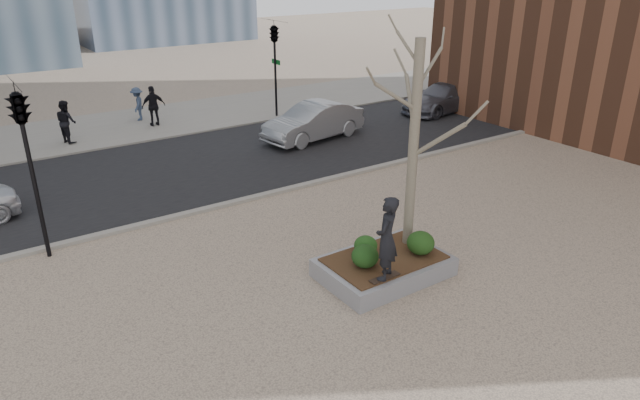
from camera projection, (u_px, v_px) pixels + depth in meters
ground at (350, 288)px, 13.28m from camera, size 120.00×120.00×0.00m
street at (186, 167)px, 20.89m from camera, size 60.00×8.00×0.02m
far_sidewalk at (128, 125)px, 26.23m from camera, size 60.00×6.00×0.02m
planter at (384, 267)px, 13.71m from camera, size 3.00×2.00×0.45m
planter_mulch at (384, 258)px, 13.62m from camera, size 2.70×1.70×0.04m
sycamore_tree at (416, 114)px, 13.06m from camera, size 2.80×2.80×6.60m
shrub_left at (365, 256)px, 13.11m from camera, size 0.63×0.63×0.54m
shrub_middle at (366, 246)px, 13.65m from camera, size 0.56×0.56×0.48m
shrub_right at (421, 243)px, 13.69m from camera, size 0.67×0.67×0.57m
skateboard at (385, 278)px, 12.72m from camera, size 0.79×0.22×0.08m
skateboarder at (387, 238)px, 12.33m from camera, size 0.84×0.78×1.93m
car_silver at (313, 122)px, 23.88m from camera, size 4.78×2.30×1.51m
car_third at (444, 97)px, 28.29m from camera, size 4.96×2.38×1.39m
pedestrian_a at (66, 122)px, 23.40m from camera, size 0.89×1.02×1.76m
pedestrian_b at (138, 104)px, 26.69m from camera, size 0.96×1.15×1.55m
pedestrian_c at (154, 106)px, 25.77m from camera, size 1.08×0.48×1.81m
traffic_light_near at (33, 174)px, 13.82m from camera, size 0.60×2.48×4.50m
traffic_light_far at (275, 69)px, 26.89m from camera, size 0.60×2.48×4.50m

